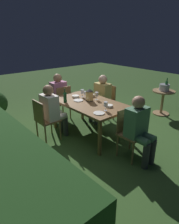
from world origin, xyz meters
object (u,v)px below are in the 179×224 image
plate_a (78,100)px  bowl_olives (93,95)px  wine_glass_b (106,105)px  wine_glass_d (82,92)px  side_table (163,98)px  wine_glass_a (86,94)px  green_bottle_on_table (65,97)px  bowl_salad (109,106)px  person_in_pink (57,94)px  dining_table (89,105)px  person_in_mustard (101,96)px  chair_head_far (62,101)px  ice_bucket (165,87)px  chair_side_right_b (44,119)px  chair_side_left_b (106,101)px  person_in_green (139,127)px  wine_glass_c (97,94)px  person_in_cream (52,109)px  lantern_centerpiece (90,94)px  bowl_bread (76,96)px  plate_b (99,113)px  chair_head_near (129,131)px

plate_a → bowl_olives: (0.02, -0.42, 0.02)m
plate_a → wine_glass_b: bearing=-177.7°
wine_glass_d → wine_glass_b: bearing=167.7°
side_table → wine_glass_a: bearing=74.2°
green_bottle_on_table → bowl_salad: 0.93m
person_in_pink → side_table: (-1.66, -2.25, -0.20)m
dining_table → person_in_mustard: 0.77m
chair_head_far → ice_bucket: 2.70m
chair_side_right_b → plate_a: bearing=-100.5°
chair_side_left_b → person_in_green: 1.86m
chair_side_right_b → person_in_green: 1.86m
chair_head_far → wine_glass_c: (-1.04, -0.22, 0.37)m
green_bottle_on_table → wine_glass_a: green_bottle_on_table is taller
bowl_olives → ice_bucket: 2.06m
chair_side_right_b → person_in_cream: person_in_cream is taller
chair_side_left_b → plate_a: size_ratio=4.28×
chair_side_right_b → lantern_centerpiece: (-0.32, -0.91, 0.40)m
chair_side_left_b → person_in_mustard: bearing=90.0°
wine_glass_a → bowl_bread: bearing=22.9°
chair_side_left_b → plate_b: 1.51m
side_table → wine_glass_b: bearing=93.9°
chair_head_near → plate_a: size_ratio=4.28×
person_in_green → bowl_bread: bearing=0.6°
chair_side_left_b → lantern_centerpiece: (-0.32, 0.82, 0.40)m
wine_glass_c → wine_glass_d: size_ratio=1.00×
person_in_cream → person_in_mustard: bearing=-90.0°
dining_table → wine_glass_c: bearing=-83.5°
chair_side_left_b → person_in_pink: bearing=44.1°
wine_glass_a → side_table: size_ratio=0.26×
person_in_cream → wine_glass_a: person_in_cream is taller
chair_head_near → person_in_green: (-0.20, 0.00, 0.15)m
lantern_centerpiece → wine_glass_a: size_ratio=1.57×
plate_a → ice_bucket: 2.45m
person_in_cream → wine_glass_b: bearing=-147.6°
dining_table → green_bottle_on_table: bearing=50.1°
dining_table → person_in_cream: bearing=61.3°
wine_glass_d → side_table: bearing=-110.1°
bowl_olives → bowl_salad: bearing=164.1°
wine_glass_c → side_table: 2.12m
person_in_cream → wine_glass_d: size_ratio=6.80×
chair_head_far → lantern_centerpiece: size_ratio=3.28×
chair_head_near → lantern_centerpiece: bearing=-2.4°
wine_glass_b → lantern_centerpiece: bearing=-12.3°
person_in_pink → chair_side_left_b: 1.26m
side_table → plate_a: bearing=75.2°
wine_glass_d → side_table: 2.31m
chair_side_left_b → plate_b: (-0.95, 1.15, 0.26)m
person_in_cream → wine_glass_c: person_in_cream is taller
chair_side_right_b → bowl_olives: (-0.12, -1.17, 0.28)m
dining_table → plate_a: plate_a is taller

